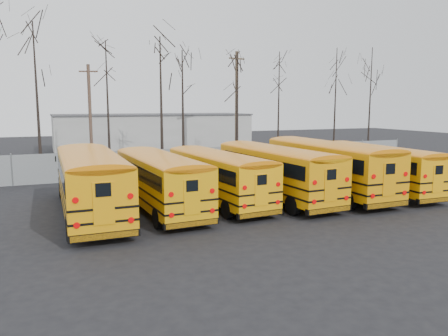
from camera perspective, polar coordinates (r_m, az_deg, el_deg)
name	(u,v)px	position (r m, az deg, el deg)	size (l,w,h in m)	color
ground	(266,210)	(21.90, 5.52, -5.44)	(120.00, 120.00, 0.00)	black
fence	(190,161)	(32.61, -4.45, 0.88)	(40.00, 0.04, 2.00)	gray
distant_building	(153,132)	(52.25, -9.28, 4.66)	(22.00, 8.00, 4.00)	#B6B6B1
bus_a	(90,178)	(21.07, -17.07, -1.24)	(2.66, 11.17, 3.12)	black
bus_b	(159,177)	(21.67, -8.52, -1.12)	(2.81, 10.31, 2.86)	black
bus_c	(217,173)	(22.91, -0.95, -0.62)	(3.07, 10.13, 2.80)	black
bus_d	(274,168)	(23.96, 6.56, 0.00)	(3.06, 10.81, 2.99)	black
bus_e	(326,163)	(25.79, 13.18, 0.64)	(2.61, 11.30, 3.16)	black
bus_f	(378,164)	(27.49, 19.43, 0.44)	(2.68, 10.18, 2.83)	black
utility_pole_left	(90,115)	(37.44, -17.08, 6.58)	(1.45, 0.57, 8.40)	brown
utility_pole_right	(237,104)	(42.72, 1.66, 8.36)	(1.80, 0.57, 10.23)	brown
tree_2	(37,98)	(36.61, -23.23, 8.40)	(0.26, 0.26, 11.37)	black
tree_3	(108,106)	(36.58, -14.94, 7.86)	(0.26, 0.26, 10.20)	black
tree_4	(161,106)	(33.33, -8.20, 8.00)	(0.26, 0.26, 10.14)	black
tree_5	(183,108)	(38.41, -5.40, 7.83)	(0.26, 0.26, 9.83)	black
tree_6	(237,110)	(36.48, 1.73, 7.52)	(0.26, 0.26, 9.42)	black
tree_7	(279,107)	(40.52, 7.14, 7.89)	(0.26, 0.26, 9.92)	black
tree_8	(335,105)	(41.40, 14.30, 7.93)	(0.26, 0.26, 10.25)	black
tree_9	(370,105)	(43.31, 18.51, 7.87)	(0.26, 0.26, 10.40)	black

